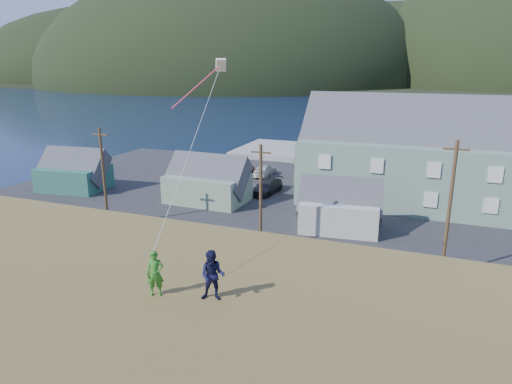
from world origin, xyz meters
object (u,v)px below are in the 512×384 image
Objects in this scene: shed_teal at (74,171)px; wharf at (319,153)px; kite_flyer_navy at (213,276)px; kite_flyer_green at (155,274)px; lodge at (501,160)px; shed_palegreen_far at (334,162)px; shed_white at (340,206)px; shed_palegreen_near at (207,181)px.

wharf is at bearing 47.41° from shed_teal.
kite_flyer_green is at bearing 178.26° from kite_flyer_navy.
lodge is 18.69m from shed_palegreen_far.
shed_teal is at bearing 110.42° from kite_flyer_green.
shed_white reaches higher than wharf.
kite_flyer_navy is at bearing -48.31° from shed_teal.
wharf is at bearing 72.51° from kite_flyer_green.
kite_flyer_green is at bearing -81.64° from wharf.
shed_white is at bearing -10.36° from shed_teal.
shed_palegreen_far is 44.23m from kite_flyer_navy.
shed_palegreen_near reaches higher than shed_white.
kite_flyer_green is (8.66, -58.98, 7.49)m from wharf.
lodge is at bearing 57.47° from kite_flyer_navy.
shed_palegreen_near is 1.14× the size of shed_white.
kite_flyer_green is 0.92× the size of kite_flyer_navy.
shed_teal is 42.43m from kite_flyer_green.
shed_teal is 1.07× the size of shed_white.
shed_palegreen_near is (16.57, 1.21, 0.11)m from shed_teal.
shed_white is 27.64m from kite_flyer_green.
shed_white is at bearing -10.72° from shed_palegreen_near.
shed_white is 5.14× the size of kite_flyer_green.
kite_flyer_navy is (32.18, -28.66, 5.77)m from shed_teal.
lodge is 40.39m from kite_flyer_green.
shed_palegreen_far reaches higher than shed_teal.
shed_palegreen_far is at bearing 22.22° from shed_teal.
shed_palegreen_near is 0.89× the size of shed_palegreen_far.
kite_flyer_green is (13.80, -30.28, 5.60)m from shed_palegreen_near.
lodge is 26.07× the size of kite_flyer_green.
shed_teal is 30.94m from shed_palegreen_far.
lodge is 17.37m from shed_white.
wharf is 0.67× the size of lodge.
wharf is 2.99× the size of shed_palegreen_near.
shed_palegreen_near is at bearing 103.31° from kite_flyer_navy.
kite_flyer_green reaches higher than shed_teal.
wharf is 17.52× the size of kite_flyer_green.
wharf is at bearing 105.16° from shed_palegreen_far.
shed_teal is at bearing 124.03° from kite_flyer_navy.
shed_palegreen_near is at bearing 160.87° from shed_white.
lodge is at bearing -24.32° from shed_palegreen_far.
kite_flyer_navy is at bearing -79.87° from wharf.
wharf is 33.37m from shed_white.
kite_flyer_green is (30.38, -29.06, 5.70)m from shed_teal.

